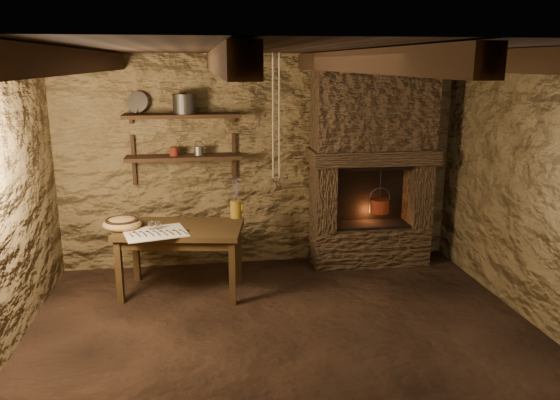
{
  "coord_description": "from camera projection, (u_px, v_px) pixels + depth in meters",
  "views": [
    {
      "loc": [
        -0.69,
        -4.11,
        2.3
      ],
      "look_at": [
        0.06,
        0.9,
        1.02
      ],
      "focal_mm": 35.0,
      "sensor_mm": 36.0,
      "label": 1
    }
  ],
  "objects": [
    {
      "name": "stoneware_jug",
      "position": [
        236.0,
        201.0,
        5.75
      ],
      "size": [
        0.14,
        0.14,
        0.42
      ],
      "rotation": [
        0.0,
        0.0,
        -0.17
      ],
      "color": "olive",
      "rests_on": "work_table"
    },
    {
      "name": "hearth",
      "position": [
        372.0,
        160.0,
        6.18
      ],
      "size": [
        1.43,
        0.51,
        2.3
      ],
      "color": "#3B2A1D",
      "rests_on": "floor"
    },
    {
      "name": "beam_far_left",
      "position": [
        79.0,
        61.0,
        3.82
      ],
      "size": [
        0.14,
        3.95,
        0.16
      ],
      "primitive_type": "cube",
      "color": "black",
      "rests_on": "ceiling"
    },
    {
      "name": "right_wall",
      "position": [
        550.0,
        196.0,
        4.63
      ],
      "size": [
        0.04,
        4.0,
        2.4
      ],
      "primitive_type": "cube",
      "color": "brown",
      "rests_on": "floor"
    },
    {
      "name": "wooden_bowl",
      "position": [
        122.0,
        224.0,
        5.41
      ],
      "size": [
        0.48,
        0.48,
        0.13
      ],
      "primitive_type": "ellipsoid",
      "rotation": [
        0.0,
        0.0,
        0.3
      ],
      "color": "#A07C45",
      "rests_on": "work_table"
    },
    {
      "name": "beam_mid_left",
      "position": [
        222.0,
        61.0,
        3.97
      ],
      "size": [
        0.14,
        3.95,
        0.16
      ],
      "primitive_type": "cube",
      "color": "black",
      "rests_on": "ceiling"
    },
    {
      "name": "linen_cloth",
      "position": [
        155.0,
        233.0,
        5.26
      ],
      "size": [
        0.67,
        0.59,
        0.01
      ],
      "primitive_type": "cube",
      "rotation": [
        0.0,
        0.0,
        0.25
      ],
      "color": "white",
      "rests_on": "work_table"
    },
    {
      "name": "ceiling",
      "position": [
        289.0,
        49.0,
        4.01
      ],
      "size": [
        4.5,
        4.0,
        0.04
      ],
      "primitive_type": "cube",
      "color": "black",
      "rests_on": "back_wall"
    },
    {
      "name": "beam_mid_right",
      "position": [
        355.0,
        61.0,
        4.11
      ],
      "size": [
        0.14,
        3.95,
        0.16
      ],
      "primitive_type": "cube",
      "color": "black",
      "rests_on": "ceiling"
    },
    {
      "name": "drinking_glasses",
      "position": [
        158.0,
        225.0,
        5.36
      ],
      "size": [
        0.19,
        0.06,
        0.07
      ],
      "primitive_type": null,
      "color": "silver",
      "rests_on": "linen_cloth"
    },
    {
      "name": "small_kettle",
      "position": [
        199.0,
        151.0,
        5.93
      ],
      "size": [
        0.15,
        0.12,
        0.15
      ],
      "primitive_type": null,
      "rotation": [
        0.0,
        0.0,
        -0.11
      ],
      "color": "gray",
      "rests_on": "shelf_lower"
    },
    {
      "name": "floor",
      "position": [
        288.0,
        343.0,
        4.6
      ],
      "size": [
        4.5,
        4.5,
        0.0
      ],
      "primitive_type": "plane",
      "color": "black",
      "rests_on": "ground"
    },
    {
      "name": "back_wall",
      "position": [
        260.0,
        162.0,
        6.23
      ],
      "size": [
        4.5,
        0.04,
        2.4
      ],
      "primitive_type": "cube",
      "color": "brown",
      "rests_on": "floor"
    },
    {
      "name": "shelf_lower",
      "position": [
        184.0,
        157.0,
        5.93
      ],
      "size": [
        1.25,
        0.3,
        0.04
      ],
      "primitive_type": "cube",
      "color": "black",
      "rests_on": "back_wall"
    },
    {
      "name": "pewter_cutlery_row",
      "position": [
        155.0,
        232.0,
        5.24
      ],
      "size": [
        0.51,
        0.3,
        0.01
      ],
      "primitive_type": null,
      "rotation": [
        0.0,
        0.0,
        0.25
      ],
      "color": "gray",
      "rests_on": "linen_cloth"
    },
    {
      "name": "work_table",
      "position": [
        181.0,
        257.0,
        5.55
      ],
      "size": [
        1.33,
        0.9,
        0.7
      ],
      "rotation": [
        0.0,
        0.0,
        -0.18
      ],
      "color": "#342412",
      "rests_on": "floor"
    },
    {
      "name": "hanging_ropes",
      "position": [
        276.0,
        117.0,
        5.18
      ],
      "size": [
        0.08,
        0.08,
        1.2
      ],
      "primitive_type": null,
      "color": "beige",
      "rests_on": "ceiling"
    },
    {
      "name": "beam_far_right",
      "position": [
        479.0,
        61.0,
        4.25
      ],
      "size": [
        0.14,
        3.95,
        0.16
      ],
      "primitive_type": "cube",
      "color": "black",
      "rests_on": "ceiling"
    },
    {
      "name": "tin_pan",
      "position": [
        138.0,
        102.0,
        5.81
      ],
      "size": [
        0.26,
        0.18,
        0.23
      ],
      "primitive_type": "cylinder",
      "rotation": [
        1.26,
        0.0,
        -0.34
      ],
      "color": "gray",
      "rests_on": "shelf_upper"
    },
    {
      "name": "red_pot",
      "position": [
        379.0,
        205.0,
        6.27
      ],
      "size": [
        0.28,
        0.28,
        0.54
      ],
      "rotation": [
        0.0,
        0.0,
        0.31
      ],
      "color": "maroon",
      "rests_on": "hearth"
    },
    {
      "name": "rusty_tin",
      "position": [
        174.0,
        151.0,
        5.89
      ],
      "size": [
        0.12,
        0.12,
        0.1
      ],
      "primitive_type": "cylinder",
      "rotation": [
        0.0,
        0.0,
        -0.27
      ],
      "color": "#571911",
      "rests_on": "shelf_lower"
    },
    {
      "name": "front_wall",
      "position": [
        363.0,
        321.0,
        2.39
      ],
      "size": [
        4.5,
        0.04,
        2.4
      ],
      "primitive_type": "cube",
      "color": "brown",
      "rests_on": "floor"
    },
    {
      "name": "shelf_upper",
      "position": [
        182.0,
        116.0,
        5.82
      ],
      "size": [
        1.25,
        0.3,
        0.04
      ],
      "primitive_type": "cube",
      "color": "black",
      "rests_on": "back_wall"
    },
    {
      "name": "iron_stockpot",
      "position": [
        185.0,
        105.0,
        5.79
      ],
      "size": [
        0.28,
        0.28,
        0.19
      ],
      "primitive_type": "cylinder",
      "rotation": [
        0.0,
        0.0,
        0.13
      ],
      "color": "#2C2A27",
      "rests_on": "shelf_upper"
    }
  ]
}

